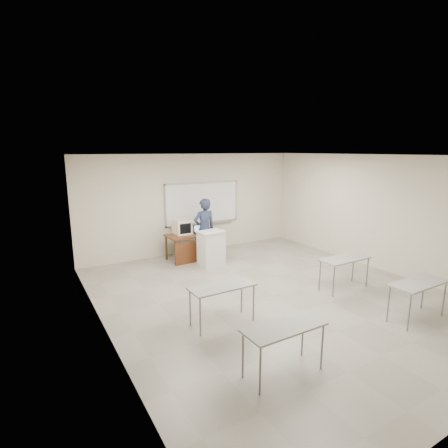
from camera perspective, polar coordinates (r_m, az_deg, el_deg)
floor at (r=7.86m, az=8.16°, el=-11.49°), size 7.00×8.00×0.01m
whiteboard at (r=10.84m, az=-3.53°, el=3.34°), size 2.48×0.10×1.31m
student_desks at (r=6.69m, az=15.67°, el=-9.88°), size 4.40×2.20×0.73m
instructor_desk at (r=10.04m, az=-4.99°, el=-2.82°), size 1.46×0.73×0.75m
podium at (r=9.56m, az=-2.11°, el=-3.96°), size 0.69×0.50×0.96m
crt_monitor at (r=10.06m, az=-6.90°, el=-0.48°), size 0.44×0.49×0.42m
laptop at (r=10.06m, az=-3.90°, el=-1.25°), size 0.34×0.31×0.25m
mouse at (r=10.37m, az=-2.66°, el=-1.06°), size 0.11×0.09×0.04m
keyboard at (r=9.40m, az=-0.98°, el=-1.14°), size 0.42×0.25×0.02m
presenter at (r=10.02m, az=-3.23°, el=-0.83°), size 0.66×0.44×1.78m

